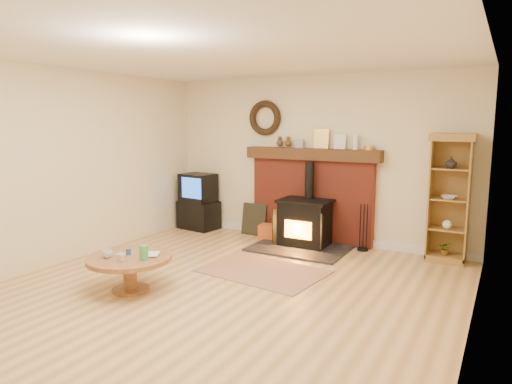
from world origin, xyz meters
The scene contains 11 objects.
ground centered at (0.00, 0.00, 0.00)m, with size 5.50×5.50×0.00m, color #B4874B.
room_shell centered at (-0.02, 0.09, 1.72)m, with size 5.02×5.52×2.61m.
chimney_breast centered at (0.00, 2.67, 0.80)m, with size 2.20×0.22×1.78m.
wood_stove centered at (0.06, 2.27, 0.35)m, with size 1.40×1.00×1.28m.
area_rug centered at (0.07, 0.93, 0.01)m, with size 1.51×1.04×0.01m, color brown.
tv_unit centered at (-2.06, 2.47, 0.47)m, with size 0.72×0.55×0.98m.
curio_cabinet centered at (2.04, 2.55, 0.87)m, with size 0.56×0.40×1.74m.
firelog_box centered at (-0.57, 2.40, 0.12)m, with size 0.39×0.24×0.24m, color orange.
leaning_painting centered at (-0.98, 2.55, 0.27)m, with size 0.44×0.03×0.53m, color black.
fire_tools centered at (0.91, 2.50, 0.13)m, with size 0.16×0.16×0.70m.
coffee_table centered at (-0.92, -0.38, 0.33)m, with size 0.94×0.94×0.56m.
Camera 1 is at (2.72, -3.99, 1.89)m, focal length 32.00 mm.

